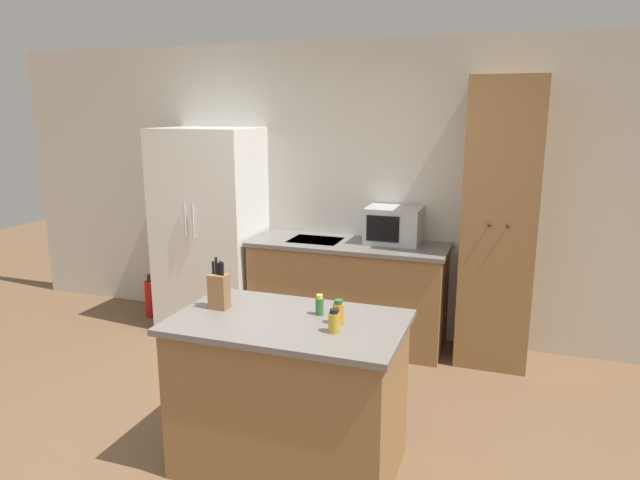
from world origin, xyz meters
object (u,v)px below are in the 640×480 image
object	(u,v)px
refrigerator	(210,230)
knife_block	(219,290)
fire_extinguisher	(151,298)
spice_bottle_short_red	(320,305)
pantry_cabinet	(499,225)
spice_bottle_amber_oil	(338,313)
spice_bottle_tall_dark	(334,322)
microwave	(394,225)

from	to	relation	value
refrigerator	knife_block	distance (m)	2.09
fire_extinguisher	spice_bottle_short_red	bearing A→B (deg)	-35.41
pantry_cabinet	knife_block	xyz separation A→B (m)	(-1.47, -1.85, -0.13)
knife_block	spice_bottle_short_red	world-z (taller)	knife_block
knife_block	spice_bottle_short_red	size ratio (longest dim) A/B	2.56
refrigerator	spice_bottle_amber_oil	distance (m)	2.54
knife_block	spice_bottle_amber_oil	size ratio (longest dim) A/B	2.23
refrigerator	spice_bottle_short_red	distance (m)	2.37
spice_bottle_short_red	fire_extinguisher	distance (m)	2.99
spice_bottle_tall_dark	knife_block	bearing A→B (deg)	170.09
refrigerator	spice_bottle_tall_dark	bearing A→B (deg)	-46.44
microwave	spice_bottle_short_red	size ratio (longest dim) A/B	3.88
spice_bottle_amber_oil	fire_extinguisher	bearing A→B (deg)	144.63
microwave	spice_bottle_amber_oil	xyz separation A→B (m)	(0.11, -1.93, -0.10)
microwave	fire_extinguisher	xyz separation A→B (m)	(-2.39, -0.16, -0.87)
spice_bottle_tall_dark	spice_bottle_short_red	world-z (taller)	spice_bottle_tall_dark
pantry_cabinet	knife_block	size ratio (longest dim) A/B	7.51
knife_block	fire_extinguisher	distance (m)	2.64
knife_block	fire_extinguisher	xyz separation A→B (m)	(-1.78, 1.77, -0.81)
refrigerator	microwave	xyz separation A→B (m)	(1.69, 0.14, 0.13)
spice_bottle_short_red	spice_bottle_amber_oil	size ratio (longest dim) A/B	0.87
microwave	spice_bottle_amber_oil	bearing A→B (deg)	-86.62
spice_bottle_amber_oil	fire_extinguisher	size ratio (longest dim) A/B	0.31
refrigerator	pantry_cabinet	xyz separation A→B (m)	(2.55, 0.07, 0.20)
spice_bottle_tall_dark	spice_bottle_short_red	xyz separation A→B (m)	(-0.16, 0.22, -0.00)
pantry_cabinet	fire_extinguisher	world-z (taller)	pantry_cabinet
refrigerator	spice_bottle_amber_oil	xyz separation A→B (m)	(1.80, -1.79, 0.03)
refrigerator	spice_bottle_short_red	size ratio (longest dim) A/B	15.77
knife_block	spice_bottle_amber_oil	distance (m)	0.72
microwave	pantry_cabinet	bearing A→B (deg)	-4.70
pantry_cabinet	spice_bottle_short_red	xyz separation A→B (m)	(-0.89, -1.76, -0.18)
spice_bottle_tall_dark	refrigerator	bearing A→B (deg)	133.56
knife_block	spice_bottle_tall_dark	bearing A→B (deg)	-9.91
refrigerator	pantry_cabinet	size ratio (longest dim) A/B	0.82
fire_extinguisher	spice_bottle_tall_dark	bearing A→B (deg)	-37.01
spice_bottle_tall_dark	spice_bottle_amber_oil	bearing A→B (deg)	97.21
fire_extinguisher	refrigerator	bearing A→B (deg)	1.32
refrigerator	microwave	world-z (taller)	refrigerator
microwave	spice_bottle_amber_oil	world-z (taller)	microwave
refrigerator	spice_bottle_amber_oil	bearing A→B (deg)	-44.80
spice_bottle_tall_dark	fire_extinguisher	bearing A→B (deg)	142.99
knife_block	spice_bottle_tall_dark	size ratio (longest dim) A/B	2.39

